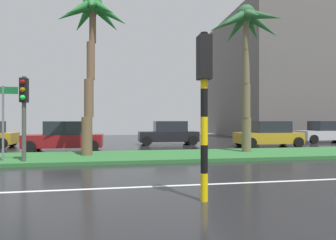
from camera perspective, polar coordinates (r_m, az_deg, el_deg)
palm_tree_centre_left at (r=14.78m, az=-14.80°, el=17.52°), size 3.47×3.57×7.65m
palm_tree_centre at (r=16.01m, az=15.28°, el=16.08°), size 3.82×3.88×7.60m
traffic_signal_median_right at (r=12.72m, az=-26.65°, el=3.07°), size 0.28×0.43×3.37m
street_name_sign at (r=13.18m, az=-29.87°, el=1.27°), size 1.10×0.08×3.00m
traffic_signal_foreground at (r=6.40m, az=7.12°, el=6.87°), size 0.28×0.43×3.69m
car_in_traffic_second at (r=17.64m, az=-19.68°, el=-3.15°), size 4.30×2.02×1.72m
car_in_traffic_third at (r=21.16m, az=0.14°, el=-2.65°), size 4.30×2.02×1.72m
car_in_traffic_fourth at (r=20.55m, az=19.31°, el=-2.72°), size 4.30×2.02×1.72m
car_in_traffic_fifth at (r=26.27m, az=28.70°, el=-2.14°), size 4.30×2.02×1.72m
building_far_right at (r=38.90m, az=23.37°, el=7.58°), size 17.09×15.91×13.91m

